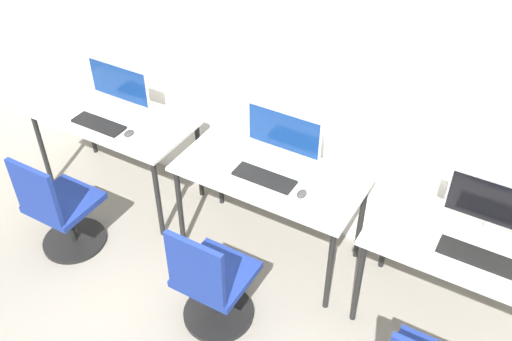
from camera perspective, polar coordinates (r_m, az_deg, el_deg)
name	(u,v)px	position (r m, az deg, el deg)	size (l,w,h in m)	color
ground_plane	(247,277)	(4.21, -0.89, -10.60)	(20.00, 20.00, 0.00)	gray
wall_back	(304,60)	(3.86, 4.85, 10.95)	(12.00, 0.05, 2.80)	silver
desk_left	(114,124)	(4.63, -13.98, 4.53)	(1.30, 0.64, 0.75)	silver
monitor_left	(119,84)	(4.55, -13.51, 8.38)	(0.55, 0.14, 0.38)	#B2B2B7
keyboard_left	(99,124)	(4.49, -15.45, 4.49)	(0.43, 0.15, 0.02)	black
mouse_left	(129,133)	(4.32, -12.59, 3.67)	(0.06, 0.09, 0.03)	#333333
office_chair_left	(60,212)	(4.40, -18.97, -3.97)	(0.48, 0.48, 0.87)	black
desk_center	(270,181)	(3.93, 1.41, -1.10)	(1.30, 0.64, 0.75)	silver
monitor_center	(284,133)	(3.88, 2.79, 3.75)	(0.55, 0.14, 0.38)	#B2B2B7
keyboard_center	(264,178)	(3.82, 0.83, -0.73)	(0.43, 0.15, 0.02)	black
mouse_center	(302,194)	(3.70, 4.60, -2.33)	(0.06, 0.09, 0.03)	#333333
office_chair_center	(212,286)	(3.71, -4.44, -11.40)	(0.48, 0.48, 0.87)	black
desk_right	(476,257)	(3.66, 21.13, -8.10)	(1.30, 0.64, 0.75)	silver
monitor_right	(494,206)	(3.59, 22.74, -3.26)	(0.55, 0.14, 0.38)	#B2B2B7
keyboard_right	(476,256)	(3.54, 21.14, -8.02)	(0.43, 0.15, 0.02)	black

